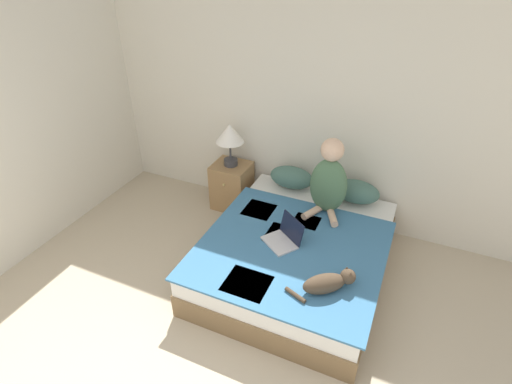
{
  "coord_description": "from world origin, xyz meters",
  "views": [
    {
      "loc": [
        1.13,
        -0.65,
        2.78
      ],
      "look_at": [
        -0.13,
        2.18,
        0.79
      ],
      "focal_mm": 28.0,
      "sensor_mm": 36.0,
      "label": 1
    }
  ],
  "objects_px": {
    "cat_tabby": "(328,282)",
    "nightstand": "(232,186)",
    "bed": "(296,254)",
    "person_sitting": "(329,181)",
    "pillow_far": "(356,192)",
    "table_lamp": "(230,136)",
    "pillow_near": "(291,177)",
    "laptop_open": "(284,238)"
  },
  "relations": [
    {
      "from": "laptop_open",
      "to": "nightstand",
      "type": "relative_size",
      "value": 0.72
    },
    {
      "from": "bed",
      "to": "table_lamp",
      "type": "bearing_deg",
      "value": 144.49
    },
    {
      "from": "bed",
      "to": "pillow_near",
      "type": "distance_m",
      "value": 0.94
    },
    {
      "from": "pillow_far",
      "to": "cat_tabby",
      "type": "relative_size",
      "value": 0.98
    },
    {
      "from": "person_sitting",
      "to": "laptop_open",
      "type": "xyz_separation_m",
      "value": [
        -0.21,
        -0.63,
        -0.31
      ]
    },
    {
      "from": "pillow_near",
      "to": "nightstand",
      "type": "relative_size",
      "value": 0.86
    },
    {
      "from": "pillow_near",
      "to": "nightstand",
      "type": "height_order",
      "value": "pillow_near"
    },
    {
      "from": "pillow_far",
      "to": "laptop_open",
      "type": "height_order",
      "value": "pillow_far"
    },
    {
      "from": "pillow_near",
      "to": "table_lamp",
      "type": "xyz_separation_m",
      "value": [
        -0.73,
        -0.03,
        0.37
      ]
    },
    {
      "from": "pillow_near",
      "to": "bed",
      "type": "bearing_deg",
      "value": -66.21
    },
    {
      "from": "table_lamp",
      "to": "laptop_open",
      "type": "bearing_deg",
      "value": -42.23
    },
    {
      "from": "pillow_far",
      "to": "nightstand",
      "type": "relative_size",
      "value": 0.86
    },
    {
      "from": "bed",
      "to": "pillow_far",
      "type": "relative_size",
      "value": 3.98
    },
    {
      "from": "cat_tabby",
      "to": "table_lamp",
      "type": "relative_size",
      "value": 0.99
    },
    {
      "from": "bed",
      "to": "person_sitting",
      "type": "xyz_separation_m",
      "value": [
        0.12,
        0.5,
        0.58
      ]
    },
    {
      "from": "table_lamp",
      "to": "bed",
      "type": "bearing_deg",
      "value": -35.51
    },
    {
      "from": "pillow_far",
      "to": "nightstand",
      "type": "distance_m",
      "value": 1.46
    },
    {
      "from": "bed",
      "to": "nightstand",
      "type": "xyz_separation_m",
      "value": [
        -1.08,
        0.77,
        0.06
      ]
    },
    {
      "from": "bed",
      "to": "nightstand",
      "type": "distance_m",
      "value": 1.33
    },
    {
      "from": "bed",
      "to": "pillow_far",
      "type": "distance_m",
      "value": 0.94
    },
    {
      "from": "cat_tabby",
      "to": "person_sitting",
      "type": "bearing_deg",
      "value": 68.01
    },
    {
      "from": "cat_tabby",
      "to": "nightstand",
      "type": "height_order",
      "value": "cat_tabby"
    },
    {
      "from": "laptop_open",
      "to": "pillow_near",
      "type": "bearing_deg",
      "value": 141.2
    },
    {
      "from": "pillow_far",
      "to": "cat_tabby",
      "type": "bearing_deg",
      "value": -86.74
    },
    {
      "from": "pillow_near",
      "to": "nightstand",
      "type": "distance_m",
      "value": 0.78
    },
    {
      "from": "nightstand",
      "to": "table_lamp",
      "type": "relative_size",
      "value": 1.12
    },
    {
      "from": "person_sitting",
      "to": "table_lamp",
      "type": "distance_m",
      "value": 1.24
    },
    {
      "from": "bed",
      "to": "person_sitting",
      "type": "height_order",
      "value": "person_sitting"
    },
    {
      "from": "pillow_near",
      "to": "laptop_open",
      "type": "bearing_deg",
      "value": -74.3
    },
    {
      "from": "cat_tabby",
      "to": "bed",
      "type": "bearing_deg",
      "value": 90.28
    },
    {
      "from": "bed",
      "to": "person_sitting",
      "type": "bearing_deg",
      "value": 76.31
    },
    {
      "from": "table_lamp",
      "to": "pillow_near",
      "type": "bearing_deg",
      "value": 2.08
    },
    {
      "from": "person_sitting",
      "to": "nightstand",
      "type": "relative_size",
      "value": 1.42
    },
    {
      "from": "person_sitting",
      "to": "nightstand",
      "type": "xyz_separation_m",
      "value": [
        -1.2,
        0.27,
        -0.51
      ]
    },
    {
      "from": "bed",
      "to": "pillow_far",
      "type": "height_order",
      "value": "pillow_far"
    },
    {
      "from": "nightstand",
      "to": "table_lamp",
      "type": "bearing_deg",
      "value": 170.79
    },
    {
      "from": "cat_tabby",
      "to": "nightstand",
      "type": "xyz_separation_m",
      "value": [
        -1.51,
        1.31,
        -0.24
      ]
    },
    {
      "from": "pillow_near",
      "to": "pillow_far",
      "type": "relative_size",
      "value": 1.0
    },
    {
      "from": "bed",
      "to": "pillow_near",
      "type": "height_order",
      "value": "pillow_near"
    },
    {
      "from": "cat_tabby",
      "to": "table_lamp",
      "type": "distance_m",
      "value": 2.04
    },
    {
      "from": "bed",
      "to": "table_lamp",
      "type": "xyz_separation_m",
      "value": [
        -1.08,
        0.77,
        0.71
      ]
    },
    {
      "from": "bed",
      "to": "laptop_open",
      "type": "distance_m",
      "value": 0.31
    }
  ]
}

